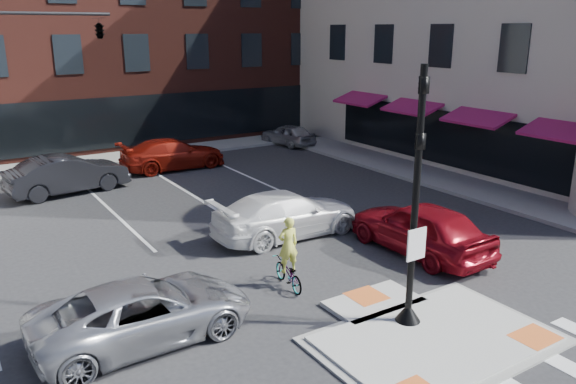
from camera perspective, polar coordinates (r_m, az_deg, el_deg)
ground at (r=13.83m, az=13.20°, el=-13.68°), size 120.00×120.00×0.00m
refuge_island at (r=13.65m, az=14.01°, el=-13.91°), size 5.40×4.65×0.13m
sidewalk_e at (r=27.59m, az=14.22°, el=1.67°), size 3.00×24.00×0.15m
sidewalk_n at (r=33.09m, az=-10.94°, el=4.27°), size 26.00×3.00×0.15m
building_n at (r=41.86m, az=-16.91°, el=17.01°), size 24.40×18.40×15.50m
building_e at (r=36.21m, az=25.66°, el=16.75°), size 21.90×23.90×17.70m
building_far_right at (r=64.67m, az=-17.18°, el=14.91°), size 12.00×12.00×12.00m
signal_pole at (r=13.09m, az=12.63°, el=-4.01°), size 0.60×0.60×5.98m
mast_arm_signal at (r=26.70m, az=-21.64°, el=13.92°), size 6.10×2.24×8.00m
silver_suv at (r=13.30m, az=-14.43°, el=-11.66°), size 5.03×2.41×1.38m
red_sedan at (r=18.00m, az=13.30°, el=-3.54°), size 2.06×4.93×1.67m
white_pickup at (r=18.99m, az=-0.11°, el=-2.25°), size 5.28×2.15×1.53m
bg_car_dark at (r=25.73m, az=-21.49°, el=1.69°), size 5.15×2.37×1.64m
bg_car_silver at (r=33.98m, az=-0.00°, el=5.87°), size 2.09×3.98×1.29m
bg_car_red at (r=28.68m, az=-11.61°, el=3.80°), size 5.24×2.14×1.52m
cyclist at (r=15.30m, az=0.01°, el=-7.32°), size 0.73×1.61×2.01m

